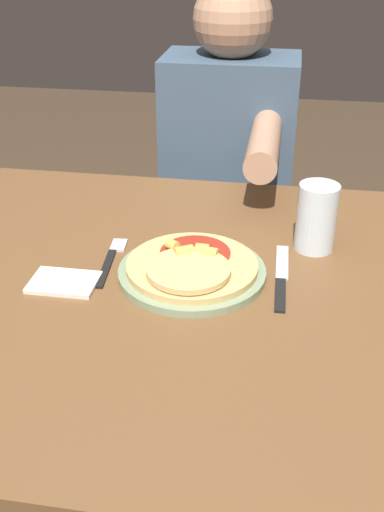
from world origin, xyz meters
TOP-DOWN VIEW (x-y plane):
  - dining_table at (0.00, 0.00)m, footprint 1.16×0.93m
  - plate at (0.05, 0.03)m, footprint 0.26×0.26m
  - pizza at (0.05, 0.02)m, footprint 0.23×0.23m
  - fork at (-0.11, 0.06)m, footprint 0.03×0.18m
  - knife at (0.21, 0.04)m, footprint 0.02×0.22m
  - drinking_glass at (0.26, 0.17)m, footprint 0.08×0.08m
  - napkin at (-0.16, -0.03)m, footprint 0.12×0.08m
  - person_diner at (0.05, 0.68)m, footprint 0.35×0.52m

SIDE VIEW (x-z plane):
  - dining_table at x=0.00m, z-range 0.26..0.99m
  - person_diner at x=0.05m, z-range 0.09..1.26m
  - fork at x=-0.11m, z-range 0.73..0.74m
  - knife at x=0.21m, z-range 0.73..0.74m
  - napkin at x=-0.16m, z-range 0.73..0.74m
  - plate at x=0.05m, z-range 0.73..0.75m
  - pizza at x=0.05m, z-range 0.74..0.77m
  - drinking_glass at x=0.26m, z-range 0.73..0.86m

